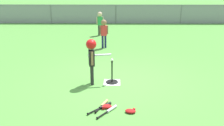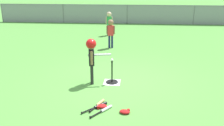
% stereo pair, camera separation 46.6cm
% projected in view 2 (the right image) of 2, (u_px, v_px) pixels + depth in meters
% --- Properties ---
extents(ground_plane, '(60.00, 60.00, 0.00)m').
position_uv_depth(ground_plane, '(117.00, 82.00, 6.71)').
color(ground_plane, '#51933D').
extents(home_plate, '(0.44, 0.44, 0.01)m').
position_uv_depth(home_plate, '(112.00, 82.00, 6.71)').
color(home_plate, white).
rests_on(home_plate, ground_plane).
extents(batting_tee, '(0.32, 0.32, 0.60)m').
position_uv_depth(batting_tee, '(112.00, 79.00, 6.68)').
color(batting_tee, black).
rests_on(batting_tee, ground_plane).
extents(baseball_on_tee, '(0.07, 0.07, 0.07)m').
position_uv_depth(baseball_on_tee, '(112.00, 60.00, 6.51)').
color(baseball_on_tee, white).
rests_on(baseball_on_tee, batting_tee).
extents(batter_child, '(0.64, 0.34, 1.21)m').
position_uv_depth(batter_child, '(92.00, 52.00, 6.38)').
color(batter_child, '#262626').
rests_on(batter_child, ground_plane).
extents(fielder_near_left, '(0.34, 0.23, 1.14)m').
position_uv_depth(fielder_near_left, '(111.00, 30.00, 9.83)').
color(fielder_near_left, '#191E4C').
rests_on(fielder_near_left, ground_plane).
extents(fielder_near_right, '(0.34, 0.23, 1.14)m').
position_uv_depth(fielder_near_right, '(109.00, 20.00, 12.09)').
color(fielder_near_right, '#262626').
rests_on(fielder_near_right, ground_plane).
extents(spare_bat_silver, '(0.42, 0.54, 0.06)m').
position_uv_depth(spare_bat_silver, '(104.00, 110.00, 5.25)').
color(spare_bat_silver, silver).
rests_on(spare_bat_silver, ground_plane).
extents(spare_bat_wood, '(0.28, 0.57, 0.06)m').
position_uv_depth(spare_bat_wood, '(99.00, 104.00, 5.50)').
color(spare_bat_wood, '#DBB266').
rests_on(spare_bat_wood, ground_plane).
extents(spare_bat_black, '(0.50, 0.53, 0.06)m').
position_uv_depth(spare_bat_black, '(98.00, 106.00, 5.40)').
color(spare_bat_black, black).
rests_on(spare_bat_black, ground_plane).
extents(glove_by_plate, '(0.23, 0.18, 0.07)m').
position_uv_depth(glove_by_plate, '(102.00, 106.00, 5.39)').
color(glove_by_plate, '#B21919').
rests_on(glove_by_plate, ground_plane).
extents(glove_near_bats, '(0.25, 0.20, 0.07)m').
position_uv_depth(glove_near_bats, '(125.00, 112.00, 5.17)').
color(glove_near_bats, '#B21919').
rests_on(glove_near_bats, ground_plane).
extents(outfield_fence, '(16.06, 0.06, 1.15)m').
position_uv_depth(outfield_fence, '(127.00, 14.00, 15.30)').
color(outfield_fence, slate).
rests_on(outfield_fence, ground_plane).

